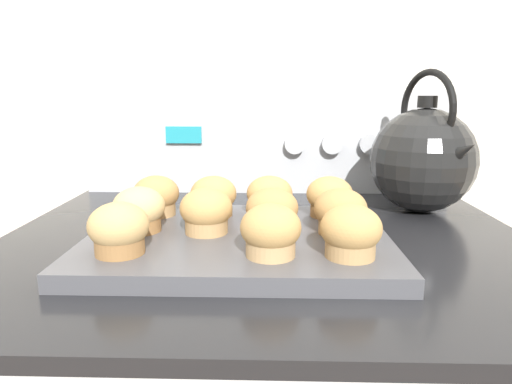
# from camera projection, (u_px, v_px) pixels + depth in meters

# --- Properties ---
(wall_back) EXTENTS (8.00, 0.05, 2.40)m
(wall_back) POSITION_uv_depth(u_px,v_px,m) (267.00, 62.00, 0.98)
(wall_back) COLOR silver
(wall_back) RESTS_ON ground_plane
(control_panel) EXTENTS (0.75, 0.07, 0.21)m
(control_panel) POSITION_uv_depth(u_px,v_px,m) (268.00, 142.00, 0.96)
(control_panel) COLOR #B7BABF
(control_panel) RESTS_ON stove_range
(muffin_pan) EXTENTS (0.40, 0.31, 0.02)m
(muffin_pan) POSITION_uv_depth(u_px,v_px,m) (239.00, 240.00, 0.61)
(muffin_pan) COLOR #4C4C51
(muffin_pan) RESTS_ON stove_range
(muffin_r0_c0) EXTENTS (0.07, 0.07, 0.06)m
(muffin_r0_c0) POSITION_uv_depth(u_px,v_px,m) (119.00, 230.00, 0.53)
(muffin_r0_c0) COLOR olive
(muffin_r0_c0) RESTS_ON muffin_pan
(muffin_r0_c2) EXTENTS (0.07, 0.07, 0.06)m
(muffin_r0_c2) POSITION_uv_depth(u_px,v_px,m) (271.00, 232.00, 0.52)
(muffin_r0_c2) COLOR tan
(muffin_r0_c2) RESTS_ON muffin_pan
(muffin_r0_c3) EXTENTS (0.07, 0.07, 0.06)m
(muffin_r0_c3) POSITION_uv_depth(u_px,v_px,m) (351.00, 232.00, 0.52)
(muffin_r0_c3) COLOR tan
(muffin_r0_c3) RESTS_ON muffin_pan
(muffin_r1_c0) EXTENTS (0.07, 0.07, 0.06)m
(muffin_r1_c0) POSITION_uv_depth(u_px,v_px,m) (139.00, 210.00, 0.61)
(muffin_r1_c0) COLOR olive
(muffin_r1_c0) RESTS_ON muffin_pan
(muffin_r1_c1) EXTENTS (0.07, 0.07, 0.06)m
(muffin_r1_c1) POSITION_uv_depth(u_px,v_px,m) (206.00, 212.00, 0.61)
(muffin_r1_c1) COLOR tan
(muffin_r1_c1) RESTS_ON muffin_pan
(muffin_r1_c2) EXTENTS (0.07, 0.07, 0.06)m
(muffin_r1_c2) POSITION_uv_depth(u_px,v_px,m) (272.00, 212.00, 0.61)
(muffin_r1_c2) COLOR tan
(muffin_r1_c2) RESTS_ON muffin_pan
(muffin_r1_c3) EXTENTS (0.07, 0.07, 0.06)m
(muffin_r1_c3) POSITION_uv_depth(u_px,v_px,m) (340.00, 212.00, 0.60)
(muffin_r1_c3) COLOR tan
(muffin_r1_c3) RESTS_ON muffin_pan
(muffin_r2_c0) EXTENTS (0.07, 0.07, 0.06)m
(muffin_r2_c0) POSITION_uv_depth(u_px,v_px,m) (156.00, 196.00, 0.69)
(muffin_r2_c0) COLOR tan
(muffin_r2_c0) RESTS_ON muffin_pan
(muffin_r2_c1) EXTENTS (0.07, 0.07, 0.06)m
(muffin_r2_c1) POSITION_uv_depth(u_px,v_px,m) (214.00, 197.00, 0.69)
(muffin_r2_c1) COLOR olive
(muffin_r2_c1) RESTS_ON muffin_pan
(muffin_r2_c2) EXTENTS (0.07, 0.07, 0.06)m
(muffin_r2_c2) POSITION_uv_depth(u_px,v_px,m) (270.00, 197.00, 0.69)
(muffin_r2_c2) COLOR tan
(muffin_r2_c2) RESTS_ON muffin_pan
(muffin_r2_c3) EXTENTS (0.07, 0.07, 0.06)m
(muffin_r2_c3) POSITION_uv_depth(u_px,v_px,m) (329.00, 197.00, 0.69)
(muffin_r2_c3) COLOR olive
(muffin_r2_c3) RESTS_ON muffin_pan
(tea_kettle) EXTENTS (0.18, 0.22, 0.25)m
(tea_kettle) POSITION_uv_depth(u_px,v_px,m) (424.00, 158.00, 0.79)
(tea_kettle) COLOR black
(tea_kettle) RESTS_ON stove_range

